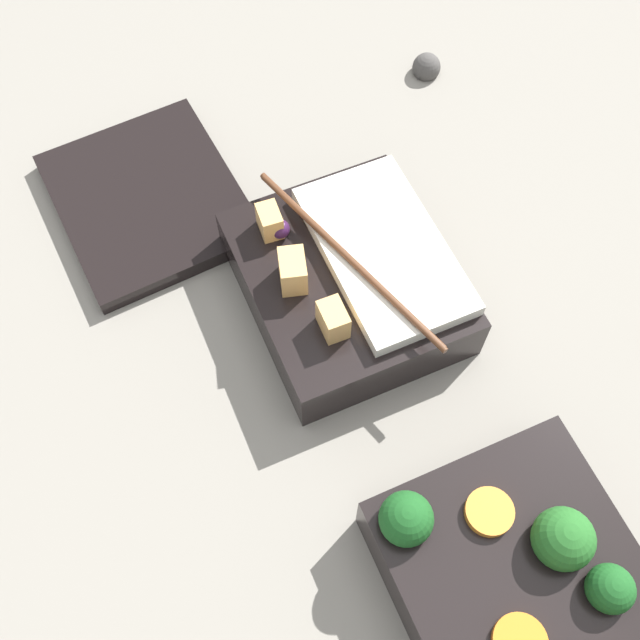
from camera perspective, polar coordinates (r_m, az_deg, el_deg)
name	(u,v)px	position (r m, az deg, el deg)	size (l,w,h in m)	color
ground_plane	(413,427)	(0.58, 7.12, -8.09)	(3.00, 3.00, 0.00)	gray
bento_tray_vegetable	(523,587)	(0.54, 15.22, -19.05)	(0.18, 0.16, 0.08)	black
bento_tray_rice	(348,280)	(0.60, 2.14, 3.09)	(0.20, 0.16, 0.08)	black
bento_lid	(148,199)	(0.69, -12.95, 8.97)	(0.18, 0.15, 0.02)	black
pebble_1	(426,67)	(0.79, 8.11, 18.53)	(0.03, 0.03, 0.03)	#474442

